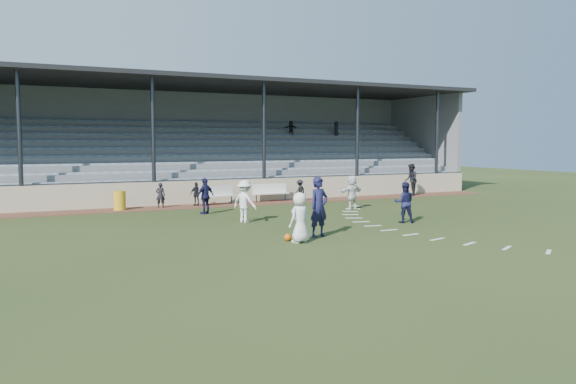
# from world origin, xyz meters

# --- Properties ---
(ground) EXTENTS (90.00, 90.00, 0.00)m
(ground) POSITION_xyz_m (0.00, 0.00, 0.00)
(ground) COLOR #283515
(ground) RESTS_ON ground
(cinder_track) EXTENTS (34.00, 2.00, 0.02)m
(cinder_track) POSITION_xyz_m (0.00, 10.50, 0.01)
(cinder_track) COLOR #512D20
(cinder_track) RESTS_ON ground
(retaining_wall) EXTENTS (34.00, 0.18, 1.20)m
(retaining_wall) POSITION_xyz_m (0.00, 11.55, 0.60)
(retaining_wall) COLOR #B5A98B
(retaining_wall) RESTS_ON ground
(bench_left) EXTENTS (2.04, 0.93, 0.95)m
(bench_left) POSITION_xyz_m (-0.06, 10.67, 0.58)
(bench_left) COLOR silver
(bench_left) RESTS_ON cinder_track
(bench_right) EXTENTS (2.00, 0.46, 0.95)m
(bench_right) POSITION_xyz_m (3.03, 10.93, 0.58)
(bench_right) COLOR silver
(bench_right) RESTS_ON cinder_track
(trash_bin) EXTENTS (0.56, 0.56, 0.89)m
(trash_bin) POSITION_xyz_m (-4.89, 10.45, 0.47)
(trash_bin) COLOR gold
(trash_bin) RESTS_ON cinder_track
(football) EXTENTS (0.24, 0.24, 0.24)m
(football) POSITION_xyz_m (-1.42, -0.40, 0.12)
(football) COLOR #C4530B
(football) RESTS_ON ground
(player_white_lead) EXTENTS (0.90, 0.74, 1.60)m
(player_white_lead) POSITION_xyz_m (-1.20, -0.83, 0.80)
(player_white_lead) COLOR silver
(player_white_lead) RESTS_ON ground
(player_navy_lead) EXTENTS (0.83, 0.64, 2.02)m
(player_navy_lead) POSITION_xyz_m (-0.12, -0.11, 1.01)
(player_navy_lead) COLOR #141639
(player_navy_lead) RESTS_ON ground
(player_navy_mid) EXTENTS (0.98, 0.91, 1.61)m
(player_navy_mid) POSITION_xyz_m (4.55, 1.34, 0.81)
(player_navy_mid) COLOR #141639
(player_navy_mid) RESTS_ON ground
(player_white_wing) EXTENTS (1.08, 1.25, 1.68)m
(player_white_wing) POSITION_xyz_m (-1.11, 4.12, 0.84)
(player_white_wing) COLOR silver
(player_white_wing) RESTS_ON ground
(player_navy_wing) EXTENTS (1.02, 0.76, 1.60)m
(player_navy_wing) POSITION_xyz_m (-1.69, 7.38, 0.80)
(player_navy_wing) COLOR #141639
(player_navy_wing) RESTS_ON ground
(player_white_back) EXTENTS (1.57, 0.80, 1.62)m
(player_white_back) POSITION_xyz_m (5.16, 6.15, 0.81)
(player_white_back) COLOR silver
(player_white_back) RESTS_ON ground
(official) EXTENTS (1.11, 1.16, 1.89)m
(official) POSITION_xyz_m (11.95, 10.32, 0.97)
(official) COLOR black
(official) RESTS_ON cinder_track
(sub_left_near) EXTENTS (0.50, 0.40, 1.21)m
(sub_left_near) POSITION_xyz_m (-2.96, 10.52, 0.63)
(sub_left_near) COLOR black
(sub_left_near) RESTS_ON cinder_track
(sub_left_far) EXTENTS (0.72, 0.37, 1.18)m
(sub_left_far) POSITION_xyz_m (-1.13, 10.61, 0.61)
(sub_left_far) COLOR black
(sub_left_far) RESTS_ON cinder_track
(sub_right) EXTENTS (0.85, 0.69, 1.15)m
(sub_right) POSITION_xyz_m (4.56, 10.41, 0.60)
(sub_right) COLOR black
(sub_right) RESTS_ON cinder_track
(grandstand) EXTENTS (34.60, 9.00, 6.61)m
(grandstand) POSITION_xyz_m (0.00, 16.26, 2.20)
(grandstand) COLOR slate
(grandstand) RESTS_ON ground
(penalty_arc) EXTENTS (3.89, 14.63, 0.01)m
(penalty_arc) POSITION_xyz_m (4.12, 0.00, 0.01)
(penalty_arc) COLOR silver
(penalty_arc) RESTS_ON ground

